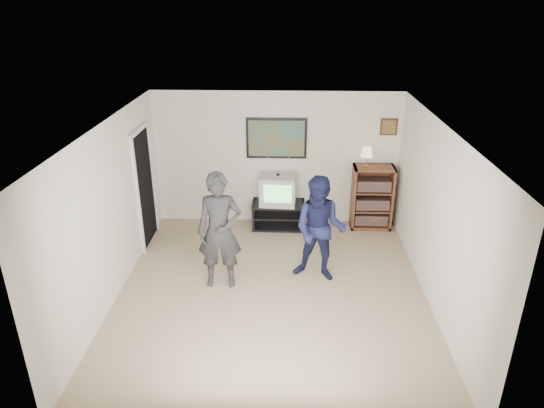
# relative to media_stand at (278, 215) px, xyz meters

# --- Properties ---
(room_shell) EXTENTS (4.51, 5.00, 2.51)m
(room_shell) POSITION_rel_media_stand_xyz_m (-0.05, -1.88, 1.01)
(room_shell) COLOR #907C5B
(room_shell) RESTS_ON ground
(media_stand) EXTENTS (0.98, 0.55, 0.48)m
(media_stand) POSITION_rel_media_stand_xyz_m (0.00, 0.00, 0.00)
(media_stand) COLOR black
(media_stand) RESTS_ON room_shell
(crt_television) EXTENTS (0.67, 0.58, 0.54)m
(crt_television) POSITION_rel_media_stand_xyz_m (-0.01, 0.00, 0.51)
(crt_television) COLOR #B1B1AC
(crt_television) RESTS_ON media_stand
(bookshelf) EXTENTS (0.73, 0.42, 1.20)m
(bookshelf) POSITION_rel_media_stand_xyz_m (1.73, 0.05, 0.36)
(bookshelf) COLOR #562C1A
(bookshelf) RESTS_ON room_shell
(table_lamp) EXTENTS (0.23, 0.23, 0.37)m
(table_lamp) POSITION_rel_media_stand_xyz_m (1.57, 0.06, 1.14)
(table_lamp) COLOR #F5E6BA
(table_lamp) RESTS_ON bookshelf
(person_tall) EXTENTS (0.68, 0.47, 1.78)m
(person_tall) POSITION_rel_media_stand_xyz_m (-0.81, -2.00, 0.65)
(person_tall) COLOR #29292B
(person_tall) RESTS_ON room_shell
(person_short) EXTENTS (0.94, 0.81, 1.65)m
(person_short) POSITION_rel_media_stand_xyz_m (0.66, -1.77, 0.58)
(person_short) COLOR #171B41
(person_short) RESTS_ON room_shell
(controller_left) EXTENTS (0.07, 0.13, 0.04)m
(controller_left) POSITION_rel_media_stand_xyz_m (-0.87, -1.77, 0.86)
(controller_left) COLOR white
(controller_left) RESTS_ON person_tall
(controller_right) EXTENTS (0.08, 0.12, 0.03)m
(controller_right) POSITION_rel_media_stand_xyz_m (0.60, -1.50, 0.72)
(controller_right) COLOR white
(controller_right) RESTS_ON person_short
(poster) EXTENTS (1.10, 0.03, 0.75)m
(poster) POSITION_rel_media_stand_xyz_m (-0.05, 0.25, 1.41)
(poster) COLOR black
(poster) RESTS_ON room_shell
(air_vent) EXTENTS (0.28, 0.02, 0.14)m
(air_vent) POSITION_rel_media_stand_xyz_m (-0.60, 0.25, 1.71)
(air_vent) COLOR white
(air_vent) RESTS_ON room_shell
(small_picture) EXTENTS (0.30, 0.03, 0.30)m
(small_picture) POSITION_rel_media_stand_xyz_m (1.95, 0.25, 1.64)
(small_picture) COLOR #321910
(small_picture) RESTS_ON room_shell
(doorway) EXTENTS (0.03, 0.85, 2.00)m
(doorway) POSITION_rel_media_stand_xyz_m (-2.28, -0.63, 0.76)
(doorway) COLOR black
(doorway) RESTS_ON room_shell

